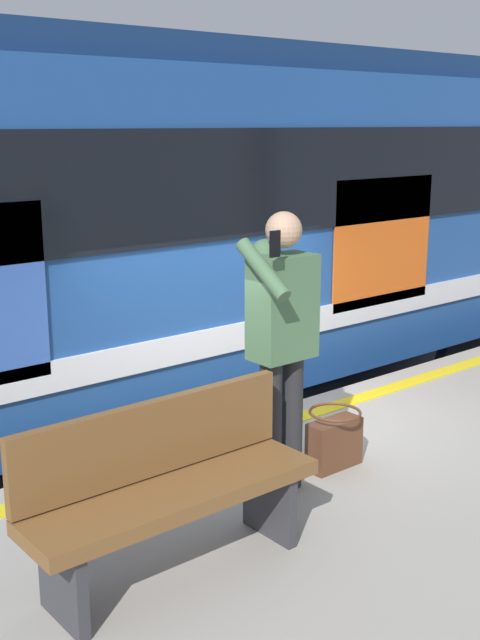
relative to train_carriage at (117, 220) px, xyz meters
The scene contains 9 objects.
ground_plane 3.19m from the train_carriage, 89.79° to the left, with size 25.93×25.93×0.00m, color #3D3D3F.
platform 4.52m from the train_carriage, 89.90° to the left, with size 17.29×4.20×1.12m, color #9E998E.
safety_line 2.66m from the train_carriage, 89.82° to the left, with size 16.94×0.16×0.01m, color yellow.
track_rail_near 2.53m from the train_carriage, 89.41° to the left, with size 22.48×0.08×0.16m, color slate.
track_rail_far 2.53m from the train_carriage, 89.42° to the right, with size 22.48×0.08×0.16m, color slate.
train_carriage is the anchor object (origin of this frame).
passenger 3.21m from the train_carriage, 77.07° to the left, with size 0.57×0.55×1.78m.
handbag 3.33m from the train_carriage, 86.13° to the left, with size 0.40×0.36×0.41m.
bench 3.99m from the train_carriage, 62.44° to the left, with size 1.60×0.44×0.90m.
Camera 1 is at (3.87, 4.59, 3.41)m, focal length 44.52 mm.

